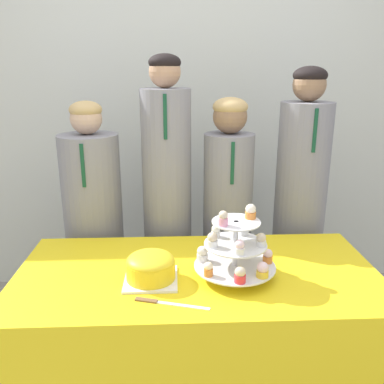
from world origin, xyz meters
TOP-DOWN VIEW (x-y plane):
  - wall_back at (0.00, 1.69)m, footprint 9.00×0.06m
  - table at (0.00, 0.37)m, footprint 1.54×0.75m
  - round_cake at (-0.19, 0.30)m, footprint 0.21×0.21m
  - cake_knife at (-0.15, 0.13)m, footprint 0.28×0.10m
  - cupcake_stand at (0.15, 0.32)m, footprint 0.34×0.34m
  - student_0 at (-0.54, 0.96)m, footprint 0.32×0.32m
  - student_1 at (-0.13, 0.96)m, footprint 0.27×0.27m
  - student_2 at (0.20, 0.96)m, footprint 0.27×0.28m
  - student_3 at (0.61, 0.96)m, footprint 0.28×0.29m

SIDE VIEW (x-z plane):
  - table at x=0.00m, z-range 0.00..0.74m
  - student_0 at x=-0.54m, z-range -0.05..1.36m
  - student_2 at x=0.20m, z-range -0.03..1.40m
  - cake_knife at x=-0.15m, z-range 0.74..0.75m
  - student_3 at x=0.61m, z-range -0.04..1.54m
  - student_1 at x=-0.13m, z-range -0.03..1.60m
  - round_cake at x=-0.19m, z-range 0.74..0.86m
  - cupcake_stand at x=0.15m, z-range 0.71..1.02m
  - wall_back at x=0.00m, z-range 0.00..2.70m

